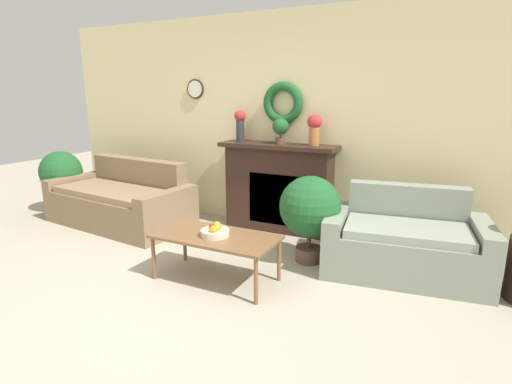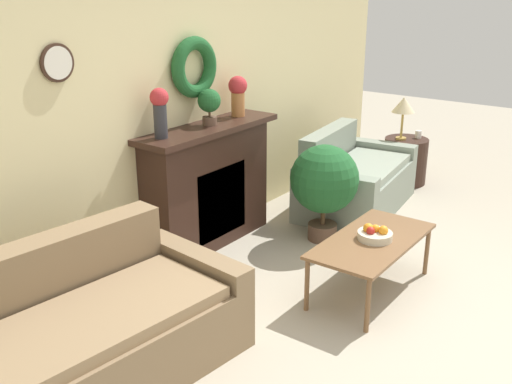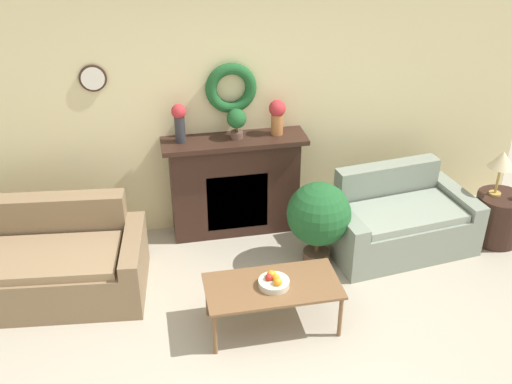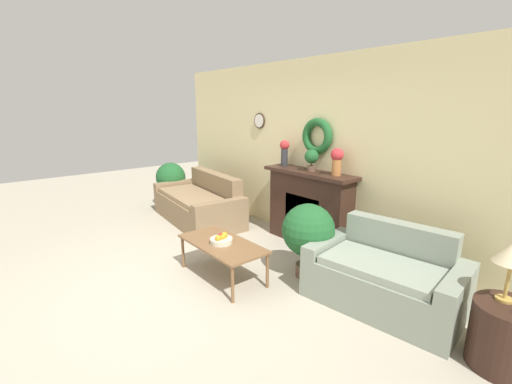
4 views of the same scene
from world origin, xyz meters
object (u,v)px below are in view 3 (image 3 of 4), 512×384
Objects in this scene: fireplace at (235,185)px; coffee_table at (273,289)px; loveseat_right at (398,221)px; vase_on_mantel_right at (277,115)px; couch_left at (37,265)px; vase_on_mantel_left at (179,120)px; potted_plant_on_mantel at (237,121)px; side_table_by_loveseat at (498,218)px; table_lamp at (502,161)px; fruit_bowl at (274,282)px; potted_plant_floor_by_loveseat at (319,216)px.

fireplace reaches higher than coffee_table.
vase_on_mantel_right is (-1.16, 0.64, 1.03)m from loveseat_right.
vase_on_mantel_left is (1.45, 0.70, 1.04)m from couch_left.
vase_on_mantel_right is 0.42m from potted_plant_on_mantel.
side_table_by_loveseat is 1.09× the size of table_lamp.
potted_plant_on_mantel reaches higher than fruit_bowl.
table_lamp is at bearing -17.64° from vase_on_mantel_right.
vase_on_mantel_left is (-2.15, 0.64, 1.05)m from loveseat_right.
fireplace is at bearing 151.34° from loveseat_right.
fireplace reaches higher than couch_left.
fruit_bowl is 2.77m from table_lamp.
fruit_bowl is at bearing -17.89° from couch_left.
coffee_table is 3.68× the size of potted_plant_on_mantel.
coffee_table is at bearing -87.96° from fireplace.
potted_plant_floor_by_loveseat is (0.64, 0.80, 0.17)m from coffee_table.
fireplace reaches higher than side_table_by_loveseat.
fruit_bowl reaches higher than side_table_by_loveseat.
potted_plant_floor_by_loveseat is (2.68, -0.10, 0.27)m from couch_left.
coffee_table is at bearing -103.88° from vase_on_mantel_right.
couch_left is 6.57× the size of potted_plant_on_mantel.
loveseat_right is at bearing -16.53° from vase_on_mantel_left.
side_table_by_loveseat is 1.72× the size of potted_plant_on_mantel.
table_lamp is at bearing -14.50° from potted_plant_on_mantel.
potted_plant_floor_by_loveseat is (0.67, -0.78, -0.73)m from potted_plant_on_mantel.
table_lamp is (2.64, -0.69, 0.37)m from fireplace.
coffee_table is at bearing -160.71° from table_lamp.
coffee_table is 2.88× the size of vase_on_mantel_left.
potted_plant_on_mantel is 0.34× the size of potted_plant_floor_by_loveseat.
side_table_by_loveseat is at bearing -12.77° from loveseat_right.
side_table_by_loveseat is at bearing -38.66° from table_lamp.
vase_on_mantel_left is (-0.60, 1.60, 0.94)m from coffee_table.
fireplace is 1.75m from loveseat_right.
fireplace is 2.81m from side_table_by_loveseat.
fruit_bowl is 0.29× the size of potted_plant_floor_by_loveseat.
vase_on_mantel_right is at bearing 162.36° from table_lamp.
potted_plant_floor_by_loveseat is (1.23, -0.80, -0.78)m from vase_on_mantel_left.
potted_plant_on_mantel reaches higher than couch_left.
vase_on_mantel_right is (0.39, 1.61, 0.84)m from fruit_bowl.
fruit_bowl is at bearing -127.84° from potted_plant_floor_by_loveseat.
couch_left is at bearing -154.16° from vase_on_mantel_left.
potted_plant_floor_by_loveseat is at bearing -176.93° from table_lamp.
vase_on_mantel_right is (0.99, 0.00, -0.02)m from vase_on_mantel_left.
potted_plant_on_mantel is at bearing 165.50° from table_lamp.
vase_on_mantel_left is (-0.60, 1.61, 0.86)m from fruit_bowl.
vase_on_mantel_left is 1.09× the size of vase_on_mantel_right.
vase_on_mantel_left is 1.66m from potted_plant_floor_by_loveseat.
vase_on_mantel_left is at bearing 179.42° from fireplace.
loveseat_right is 1.98m from potted_plant_on_mantel.
potted_plant_on_mantel reaches higher than table_lamp.
loveseat_right is at bearing 32.07° from fruit_bowl.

